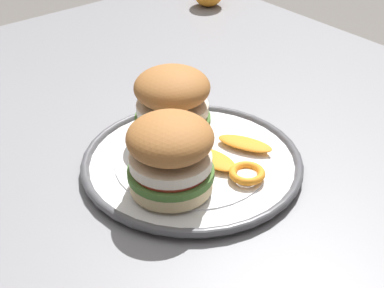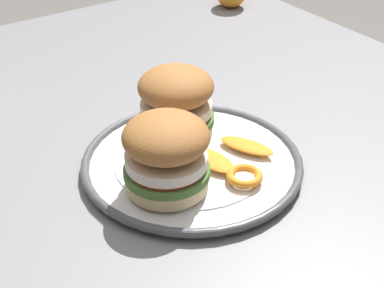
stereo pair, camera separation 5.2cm
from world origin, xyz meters
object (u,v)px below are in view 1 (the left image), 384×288
object	(u,v)px
sandwich_half_right	(172,102)
dinner_plate	(192,163)
sandwich_half_left	(170,154)
dining_table	(192,190)

from	to	relation	value
sandwich_half_right	dinner_plate	bearing A→B (deg)	-15.94
sandwich_half_left	sandwich_half_right	bearing A→B (deg)	141.33
sandwich_half_left	dinner_plate	bearing A→B (deg)	118.61
dinner_plate	sandwich_half_right	world-z (taller)	sandwich_half_right
sandwich_half_left	sandwich_half_right	distance (m)	0.13
sandwich_half_right	dining_table	bearing A→B (deg)	72.00
dining_table	sandwich_half_left	bearing A→B (deg)	-49.71
dinner_plate	sandwich_half_left	xyz separation A→B (m)	(0.03, -0.06, 0.06)
dining_table	sandwich_half_right	bearing A→B (deg)	-108.00
dinner_plate	sandwich_half_left	bearing A→B (deg)	-61.39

